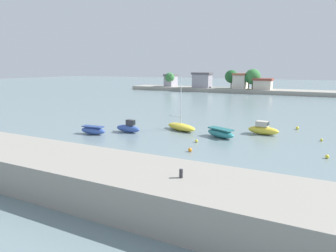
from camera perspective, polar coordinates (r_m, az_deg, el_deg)
The scene contains 14 objects.
ground_plane at distance 25.33m, azimuth 0.03°, elevation -8.51°, with size 400.00×400.00×0.00m, color slate.
seawall_embankment at distance 19.78m, azimuth -8.54°, elevation -10.75°, with size 68.04×6.01×2.38m, color gray.
mooring_bollard at distance 17.09m, azimuth 2.51°, elevation -9.04°, with size 0.21×0.21×0.51m, color #2D2D33.
moored_boat_0 at distance 39.70m, azimuth -14.11°, elevation -0.80°, with size 3.67×1.35×1.07m.
moored_boat_1 at distance 39.94m, azimuth -7.58°, elevation -0.36°, with size 3.76×1.30×1.72m.
moored_boat_2 at distance 40.87m, azimuth 2.53°, elevation -0.14°, with size 5.43×3.72×7.40m.
moored_boat_3 at distance 37.33m, azimuth 9.99°, elevation -1.33°, with size 4.32×3.11×1.14m.
moored_boat_4 at distance 40.33m, azimuth 17.71°, elevation -0.61°, with size 4.07×1.88×1.71m.
mooring_buoy_0 at distance 39.35m, azimuth 27.25°, elevation -2.37°, with size 0.31×0.31×0.31m, color yellow.
mooring_buoy_1 at distance 32.25m, azimuth 28.10°, elevation -5.17°, with size 0.37×0.37×0.37m, color yellow.
mooring_buoy_2 at distance 34.58m, azimuth 5.45°, elevation -2.85°, with size 0.35×0.35×0.35m, color yellow.
mooring_buoy_3 at distance 30.75m, azimuth 4.24°, elevation -4.55°, with size 0.42×0.42×0.42m, color orange.
mooring_buoy_4 at distance 45.13m, azimuth 23.45°, elevation -0.36°, with size 0.44×0.44×0.44m, color yellow.
distant_shoreline at distance 103.38m, azimuth 18.25°, elevation 7.07°, with size 108.00×9.58×7.92m.
Camera 1 is at (10.78, -21.27, 8.54)m, focal length 31.94 mm.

